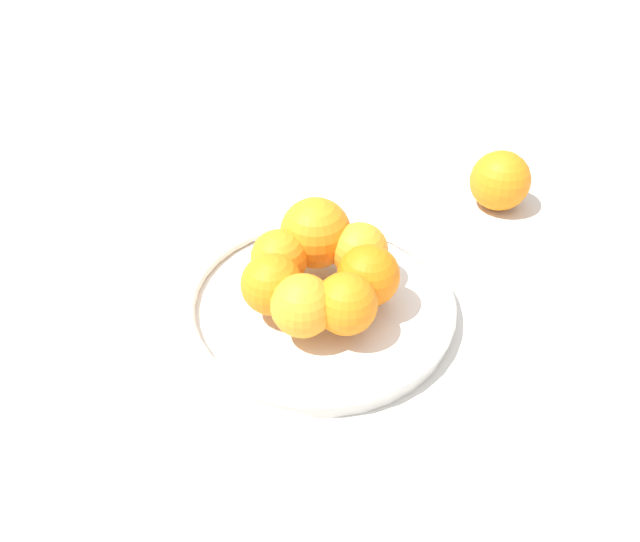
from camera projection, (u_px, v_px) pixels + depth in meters
The scene contains 4 objects.
ground_plane at pixel (320, 311), 0.71m from camera, with size 4.00×4.00×0.00m, color beige.
fruit_bowl at pixel (320, 303), 0.70m from camera, with size 0.30×0.30×0.03m.
orange_pile at pixel (321, 267), 0.68m from camera, with size 0.17×0.18×0.08m.
stray_orange at pixel (500, 181), 0.85m from camera, with size 0.08×0.08×0.08m, color orange.
Camera 1 is at (-0.25, 0.45, 0.49)m, focal length 35.00 mm.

